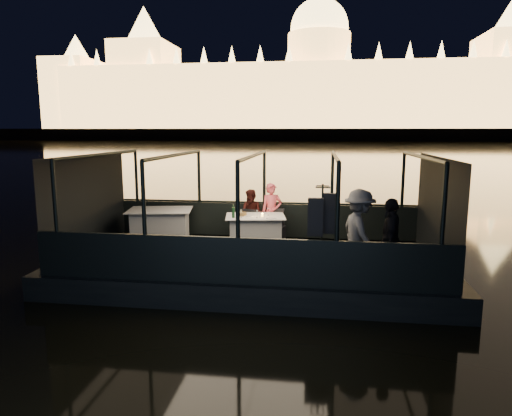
# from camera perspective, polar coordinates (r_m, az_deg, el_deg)

# --- Properties ---
(river_water) EXTENTS (500.00, 500.00, 0.00)m
(river_water) POSITION_cam_1_polar(r_m,az_deg,el_deg) (90.16, 7.11, 7.45)
(river_water) COLOR black
(river_water) RESTS_ON ground
(boat_hull) EXTENTS (8.60, 4.40, 1.00)m
(boat_hull) POSITION_cam_1_polar(r_m,az_deg,el_deg) (10.73, -0.30, -8.55)
(boat_hull) COLOR black
(boat_hull) RESTS_ON river_water
(boat_deck) EXTENTS (8.00, 4.00, 0.04)m
(boat_deck) POSITION_cam_1_polar(r_m,az_deg,el_deg) (10.59, -0.30, -6.08)
(boat_deck) COLOR black
(boat_deck) RESTS_ON boat_hull
(gunwale_port) EXTENTS (8.00, 0.08, 0.90)m
(gunwale_port) POSITION_cam_1_polar(r_m,az_deg,el_deg) (12.41, 1.03, -1.50)
(gunwale_port) COLOR black
(gunwale_port) RESTS_ON boat_deck
(gunwale_starboard) EXTENTS (8.00, 0.08, 0.90)m
(gunwale_starboard) POSITION_cam_1_polar(r_m,az_deg,el_deg) (8.56, -2.25, -6.64)
(gunwale_starboard) COLOR black
(gunwale_starboard) RESTS_ON boat_deck
(cabin_glass_port) EXTENTS (8.00, 0.02, 1.40)m
(cabin_glass_port) POSITION_cam_1_polar(r_m,az_deg,el_deg) (12.24, 1.04, 3.79)
(cabin_glass_port) COLOR #99B2B2
(cabin_glass_port) RESTS_ON gunwale_port
(cabin_glass_starboard) EXTENTS (8.00, 0.02, 1.40)m
(cabin_glass_starboard) POSITION_cam_1_polar(r_m,az_deg,el_deg) (8.31, -2.30, 0.99)
(cabin_glass_starboard) COLOR #99B2B2
(cabin_glass_starboard) RESTS_ON gunwale_starboard
(cabin_roof_glass) EXTENTS (8.00, 4.00, 0.02)m
(cabin_roof_glass) POSITION_cam_1_polar(r_m,az_deg,el_deg) (10.21, -0.31, 6.56)
(cabin_roof_glass) COLOR #99B2B2
(cabin_roof_glass) RESTS_ON boat_deck
(end_wall_fore) EXTENTS (0.02, 4.00, 2.30)m
(end_wall_fore) POSITION_cam_1_polar(r_m,az_deg,el_deg) (11.60, -20.26, 0.62)
(end_wall_fore) COLOR black
(end_wall_fore) RESTS_ON boat_deck
(end_wall_aft) EXTENTS (0.02, 4.00, 2.30)m
(end_wall_aft) POSITION_cam_1_polar(r_m,az_deg,el_deg) (10.54, 21.76, -0.33)
(end_wall_aft) COLOR black
(end_wall_aft) RESTS_ON boat_deck
(canopy_ribs) EXTENTS (8.00, 4.00, 2.30)m
(canopy_ribs) POSITION_cam_1_polar(r_m,az_deg,el_deg) (10.33, -0.31, 0.18)
(canopy_ribs) COLOR black
(canopy_ribs) RESTS_ON boat_deck
(embankment) EXTENTS (400.00, 140.00, 6.00)m
(embankment) POSITION_cam_1_polar(r_m,az_deg,el_deg) (220.10, 7.70, 8.96)
(embankment) COLOR #423D33
(embankment) RESTS_ON ground
(parliament_building) EXTENTS (220.00, 32.00, 60.00)m
(parliament_building) POSITION_cam_1_polar(r_m,az_deg,el_deg) (186.86, 7.82, 17.46)
(parliament_building) COLOR #F2D18C
(parliament_building) RESTS_ON embankment
(dining_table_central) EXTENTS (1.60, 1.27, 0.77)m
(dining_table_central) POSITION_cam_1_polar(r_m,az_deg,el_deg) (11.37, -0.08, -2.87)
(dining_table_central) COLOR white
(dining_table_central) RESTS_ON boat_deck
(dining_table_aft) EXTENTS (1.79, 1.44, 0.85)m
(dining_table_aft) POSITION_cam_1_polar(r_m,az_deg,el_deg) (12.07, -11.85, -2.35)
(dining_table_aft) COLOR white
(dining_table_aft) RESTS_ON boat_deck
(chair_port_left) EXTENTS (0.50, 0.50, 0.81)m
(chair_port_left) POSITION_cam_1_polar(r_m,az_deg,el_deg) (11.83, -0.99, -2.06)
(chair_port_left) COLOR black
(chair_port_left) RESTS_ON boat_deck
(chair_port_right) EXTENTS (0.47, 0.47, 0.84)m
(chair_port_right) POSITION_cam_1_polar(r_m,az_deg,el_deg) (11.75, 2.58, -2.15)
(chair_port_right) COLOR black
(chair_port_right) RESTS_ON boat_deck
(coat_stand) EXTENTS (0.56, 0.46, 1.86)m
(coat_stand) POSITION_cam_1_polar(r_m,az_deg,el_deg) (8.82, 8.20, -3.23)
(coat_stand) COLOR black
(coat_stand) RESTS_ON boat_deck
(person_woman_coral) EXTENTS (0.62, 0.51, 1.50)m
(person_woman_coral) POSITION_cam_1_polar(r_m,az_deg,el_deg) (11.96, 1.98, -0.47)
(person_woman_coral) COLOR #F25861
(person_woman_coral) RESTS_ON boat_deck
(person_man_maroon) EXTENTS (0.74, 0.64, 1.32)m
(person_man_maroon) POSITION_cam_1_polar(r_m,az_deg,el_deg) (12.06, -0.53, -0.38)
(person_man_maroon) COLOR #391310
(person_man_maroon) RESTS_ON boat_deck
(passenger_stripe) EXTENTS (0.96, 1.26, 1.73)m
(passenger_stripe) POSITION_cam_1_polar(r_m,az_deg,el_deg) (9.26, 12.77, -3.08)
(passenger_stripe) COLOR silver
(passenger_stripe) RESTS_ON boat_deck
(passenger_dark) EXTENTS (0.54, 0.99, 1.60)m
(passenger_dark) POSITION_cam_1_polar(r_m,az_deg,el_deg) (9.13, 16.47, -3.41)
(passenger_dark) COLOR black
(passenger_dark) RESTS_ON boat_deck
(wine_bottle) EXTENTS (0.08, 0.08, 0.32)m
(wine_bottle) POSITION_cam_1_polar(r_m,az_deg,el_deg) (11.03, -2.85, -0.47)
(wine_bottle) COLOR #13351A
(wine_bottle) RESTS_ON dining_table_central
(bread_basket) EXTENTS (0.26, 0.26, 0.09)m
(bread_basket) POSITION_cam_1_polar(r_m,az_deg,el_deg) (11.32, -1.74, -0.77)
(bread_basket) COLOR brown
(bread_basket) RESTS_ON dining_table_central
(amber_candle) EXTENTS (0.06, 0.06, 0.08)m
(amber_candle) POSITION_cam_1_polar(r_m,az_deg,el_deg) (11.20, 0.79, -0.87)
(amber_candle) COLOR gold
(amber_candle) RESTS_ON dining_table_central
(plate_near) EXTENTS (0.27, 0.27, 0.02)m
(plate_near) POSITION_cam_1_polar(r_m,az_deg,el_deg) (10.96, 1.89, -1.28)
(plate_near) COLOR silver
(plate_near) RESTS_ON dining_table_central
(plate_far) EXTENTS (0.29, 0.29, 0.02)m
(plate_far) POSITION_cam_1_polar(r_m,az_deg,el_deg) (11.28, -0.97, -0.96)
(plate_far) COLOR silver
(plate_far) RESTS_ON dining_table_central
(wine_glass_white) EXTENTS (0.08, 0.08, 0.20)m
(wine_glass_white) POSITION_cam_1_polar(r_m,az_deg,el_deg) (11.05, -1.89, -0.73)
(wine_glass_white) COLOR silver
(wine_glass_white) RESTS_ON dining_table_central
(wine_glass_red) EXTENTS (0.06, 0.06, 0.18)m
(wine_glass_red) POSITION_cam_1_polar(r_m,az_deg,el_deg) (11.31, 1.53, -0.49)
(wine_glass_red) COLOR white
(wine_glass_red) RESTS_ON dining_table_central
(wine_glass_empty) EXTENTS (0.07, 0.07, 0.19)m
(wine_glass_empty) POSITION_cam_1_polar(r_m,az_deg,el_deg) (11.01, 0.13, -0.76)
(wine_glass_empty) COLOR white
(wine_glass_empty) RESTS_ON dining_table_central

